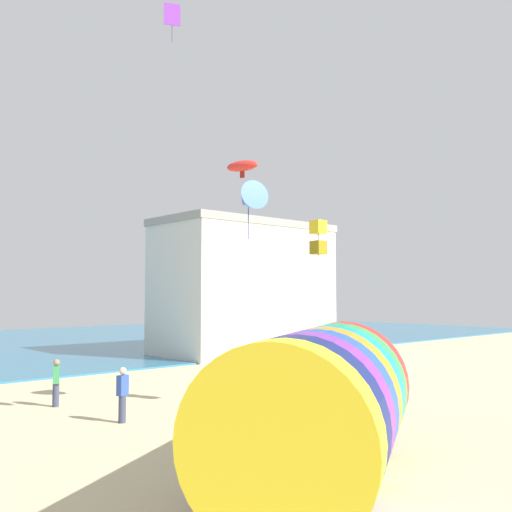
{
  "coord_description": "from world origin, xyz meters",
  "views": [
    {
      "loc": [
        -8.28,
        -8.22,
        4.17
      ],
      "look_at": [
        1.02,
        2.14,
        5.1
      ],
      "focal_mm": 40.0,
      "sensor_mm": 36.0,
      "label": 1
    }
  ],
  "objects": [
    {
      "name": "kite_handler",
      "position": [
        5.93,
        3.18,
        0.81
      ],
      "size": [
        0.39,
        0.42,
        1.61
      ],
      "color": "#726651",
      "rests_on": "ground"
    },
    {
      "name": "bystander_near_water",
      "position": [
        0.48,
        12.67,
        0.9
      ],
      "size": [
        0.35,
        0.42,
        1.75
      ],
      "color": "#383D56",
      "rests_on": "ground"
    },
    {
      "name": "kite_yellow_box",
      "position": [
        6.79,
        5.27,
        6.17
      ],
      "size": [
        0.46,
        0.46,
        1.29
      ],
      "color": "yellow"
    },
    {
      "name": "giant_inflatable_tube",
      "position": [
        1.04,
        0.15,
        1.71
      ],
      "size": [
        7.8,
        6.46,
        3.42
      ],
      "color": "yellow",
      "rests_on": "ground"
    },
    {
      "name": "promenade_building",
      "position": [
        18.1,
        22.41,
        4.64
      ],
      "size": [
        12.56,
        6.55,
        9.26
      ],
      "color": "silver",
      "rests_on": "ground"
    },
    {
      "name": "kite_red_parafoil",
      "position": [
        3.04,
        5.04,
        8.13
      ],
      "size": [
        0.83,
        1.2,
        0.61
      ],
      "color": "red"
    },
    {
      "name": "kite_purple_diamond",
      "position": [
        7.76,
        16.24,
        18.77
      ],
      "size": [
        0.86,
        0.56,
        2.12
      ],
      "color": "purple"
    },
    {
      "name": "kite_blue_delta",
      "position": [
        5.23,
        7.25,
        7.6
      ],
      "size": [
        1.37,
        1.5,
        2.1
      ],
      "color": "blue"
    },
    {
      "name": "cooler_box",
      "position": [
        6.38,
        2.67,
        0.18
      ],
      "size": [
        0.62,
        0.62,
        0.36
      ],
      "primitive_type": "cube",
      "rotation": [
        0.0,
        0.0,
        2.38
      ],
      "color": "red",
      "rests_on": "ground"
    },
    {
      "name": "ground_plane",
      "position": [
        0.0,
        0.0,
        0.0
      ],
      "size": [
        120.0,
        120.0,
        0.0
      ],
      "primitive_type": "plane",
      "color": "#CCBA8C"
    },
    {
      "name": "bystander_mid_beach",
      "position": [
        1.02,
        8.66,
        0.92
      ],
      "size": [
        0.41,
        0.32,
        1.78
      ],
      "color": "#383D56",
      "rests_on": "ground"
    }
  ]
}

